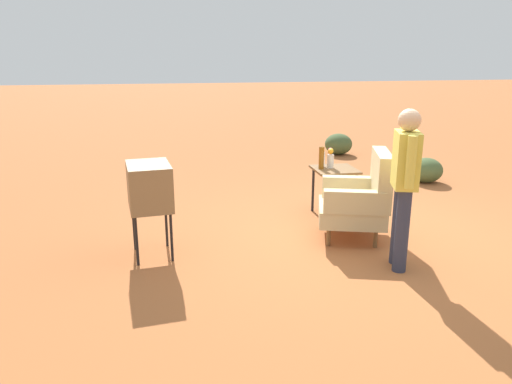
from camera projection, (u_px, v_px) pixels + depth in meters
The scene contains 10 objects.
ground_plane at pixel (362, 238), 5.93m from camera, with size 60.00×60.00×0.00m, color #AD6033.
armchair at pixel (361, 199), 5.78m from camera, with size 0.95×0.97×1.06m.
side_table at pixel (335, 176), 6.59m from camera, with size 0.56×0.56×0.66m.
tv_on_stand at pixel (150, 187), 5.21m from camera, with size 0.65×0.51×1.03m.
person_standing at pixel (404, 180), 4.88m from camera, with size 0.55×0.32×1.64m.
bottle_tall_amber at pixel (321, 158), 6.49m from camera, with size 0.07×0.07×0.30m, color brown.
bottle_short_clear at pixel (322, 159), 6.65m from camera, with size 0.06×0.06×0.20m, color silver.
flower_vase at pixel (331, 157), 6.57m from camera, with size 0.15×0.09×0.27m.
shrub_near at pixel (338, 144), 10.64m from camera, with size 0.59×0.59×0.45m, color #475B33.
shrub_far at pixel (426, 170), 8.39m from camera, with size 0.54×0.54×0.42m, color #475B33.
Camera 1 is at (5.22, -2.27, 2.17)m, focal length 34.49 mm.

